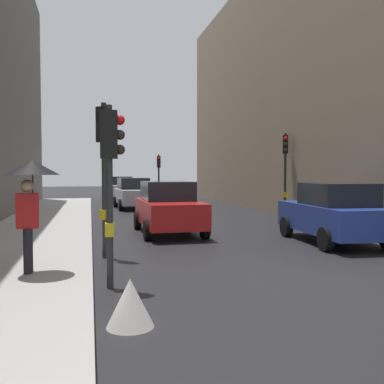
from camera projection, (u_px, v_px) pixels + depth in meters
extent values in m
plane|color=black|center=(331.00, 279.00, 8.44)|extent=(120.00, 120.00, 0.00)
cube|color=#A8A5A0|center=(32.00, 240.00, 12.86)|extent=(3.46, 40.00, 0.16)
cylinder|color=#2D2D2D|center=(159.00, 178.00, 31.73)|extent=(0.12, 0.12, 3.37)
cube|color=black|center=(159.00, 162.00, 31.68)|extent=(0.24, 0.30, 0.84)
cube|color=yellow|center=(159.00, 187.00, 31.76)|extent=(0.20, 0.16, 0.24)
sphere|color=red|center=(159.00, 158.00, 31.48)|extent=(0.18, 0.18, 0.18)
sphere|color=#2D231E|center=(159.00, 162.00, 31.49)|extent=(0.18, 0.18, 0.18)
sphere|color=#2D231E|center=(159.00, 165.00, 31.50)|extent=(0.18, 0.18, 0.18)
cylinder|color=#2D2D2D|center=(104.00, 181.00, 10.46)|extent=(0.12, 0.12, 3.73)
cube|color=black|center=(104.00, 125.00, 10.41)|extent=(0.38, 0.37, 0.84)
cube|color=yellow|center=(105.00, 215.00, 10.50)|extent=(0.25, 0.26, 0.24)
sphere|color=red|center=(110.00, 113.00, 10.32)|extent=(0.18, 0.18, 0.18)
sphere|color=#2D231E|center=(110.00, 124.00, 10.33)|extent=(0.18, 0.18, 0.18)
sphere|color=#2D231E|center=(111.00, 135.00, 10.34)|extent=(0.18, 0.18, 0.18)
cylinder|color=#2D2D2D|center=(285.00, 175.00, 20.04)|extent=(0.12, 0.12, 3.87)
cube|color=black|center=(285.00, 145.00, 19.98)|extent=(0.33, 0.37, 0.84)
cube|color=yellow|center=(285.00, 195.00, 20.08)|extent=(0.24, 0.22, 0.24)
sphere|color=red|center=(286.00, 138.00, 19.78)|extent=(0.18, 0.18, 0.18)
sphere|color=#2D231E|center=(286.00, 144.00, 19.79)|extent=(0.18, 0.18, 0.18)
sphere|color=#2D231E|center=(286.00, 150.00, 19.80)|extent=(0.18, 0.18, 0.18)
cylinder|color=#2D2D2D|center=(109.00, 197.00, 7.70)|extent=(0.12, 0.12, 3.25)
cube|color=black|center=(109.00, 135.00, 7.66)|extent=(0.32, 0.26, 0.84)
cube|color=yellow|center=(110.00, 230.00, 7.73)|extent=(0.17, 0.21, 0.24)
sphere|color=red|center=(120.00, 120.00, 7.67)|extent=(0.18, 0.18, 0.18)
sphere|color=#2D231E|center=(120.00, 135.00, 7.69)|extent=(0.18, 0.18, 0.18)
sphere|color=#2D231E|center=(120.00, 150.00, 7.70)|extent=(0.18, 0.18, 0.18)
cube|color=silver|center=(121.00, 190.00, 33.94)|extent=(2.04, 4.30, 0.80)
cube|color=black|center=(120.00, 181.00, 34.15)|extent=(1.71, 2.09, 0.64)
cylinder|color=black|center=(135.00, 196.00, 32.92)|extent=(0.26, 0.65, 0.64)
cylinder|color=black|center=(111.00, 196.00, 32.41)|extent=(0.26, 0.65, 0.64)
cylinder|color=black|center=(130.00, 194.00, 35.51)|extent=(0.26, 0.65, 0.64)
cylinder|color=black|center=(107.00, 194.00, 35.00)|extent=(0.26, 0.65, 0.64)
cube|color=#BCBCC1|center=(134.00, 196.00, 24.91)|extent=(2.02, 4.29, 0.80)
cube|color=black|center=(133.00, 183.00, 25.12)|extent=(1.70, 2.08, 0.64)
cylinder|color=black|center=(154.00, 204.00, 23.88)|extent=(0.25, 0.65, 0.64)
cylinder|color=black|center=(121.00, 205.00, 23.38)|extent=(0.25, 0.65, 0.64)
cylinder|color=black|center=(145.00, 201.00, 26.48)|extent=(0.25, 0.65, 0.64)
cylinder|color=black|center=(116.00, 202.00, 25.98)|extent=(0.25, 0.65, 0.64)
cube|color=red|center=(169.00, 212.00, 14.72)|extent=(1.83, 4.21, 0.80)
cube|color=black|center=(167.00, 191.00, 14.93)|extent=(1.62, 2.01, 0.64)
cylinder|color=black|center=(205.00, 228.00, 13.63)|extent=(0.23, 0.64, 0.64)
cylinder|color=black|center=(148.00, 230.00, 13.21)|extent=(0.23, 0.64, 0.64)
cylinder|color=black|center=(186.00, 219.00, 16.26)|extent=(0.23, 0.64, 0.64)
cylinder|color=black|center=(138.00, 221.00, 15.83)|extent=(0.23, 0.64, 0.64)
cube|color=navy|center=(333.00, 218.00, 12.83)|extent=(2.06, 4.30, 0.80)
cube|color=black|center=(338.00, 194.00, 12.55)|extent=(1.72, 2.09, 0.64)
cylinder|color=black|center=(286.00, 227.00, 14.03)|extent=(0.26, 0.65, 0.64)
cylinder|color=black|center=(338.00, 226.00, 14.33)|extent=(0.26, 0.65, 0.64)
cylinder|color=black|center=(326.00, 239.00, 11.37)|extent=(0.26, 0.65, 0.64)
cylinder|color=black|center=(29.00, 249.00, 8.37)|extent=(0.16, 0.16, 0.85)
cylinder|color=black|center=(28.00, 251.00, 8.18)|extent=(0.16, 0.16, 0.85)
cube|color=red|center=(27.00, 211.00, 8.24)|extent=(0.41, 0.28, 0.66)
sphere|color=tan|center=(27.00, 186.00, 8.22)|extent=(0.24, 0.24, 0.24)
cylinder|color=black|center=(33.00, 197.00, 8.26)|extent=(0.02, 0.02, 0.90)
cone|color=black|center=(32.00, 167.00, 8.23)|extent=(1.00, 1.00, 0.28)
cone|color=silver|center=(130.00, 303.00, 5.80)|extent=(0.64, 0.64, 0.65)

